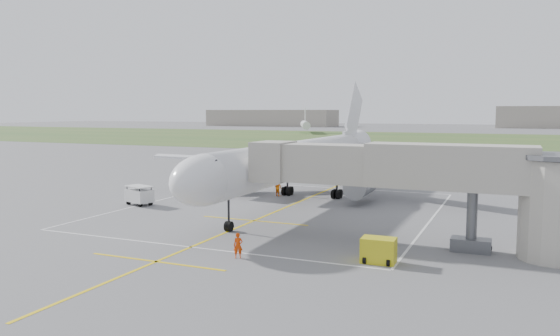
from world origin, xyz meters
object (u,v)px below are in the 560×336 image
at_px(jet_bridge, 438,180).
at_px(gpu_unit, 379,251).
at_px(airliner, 299,160).
at_px(ramp_worker_wing, 278,188).
at_px(baggage_cart, 139,195).
at_px(ramp_worker_nose, 238,246).

distance_m(jet_bridge, gpu_unit, 7.10).
relative_size(airliner, jet_bridge, 2.00).
height_order(airliner, ramp_worker_wing, airliner).
height_order(airliner, gpu_unit, airliner).
distance_m(airliner, jet_bridge, 21.22).
xyz_separation_m(airliner, jet_bridge, (15.72, -14.25, 0.35)).
relative_size(gpu_unit, ramp_worker_wing, 1.14).
distance_m(gpu_unit, baggage_cart, 29.20).
height_order(baggage_cart, ramp_worker_wing, baggage_cart).
bearing_deg(ramp_worker_wing, airliner, 169.27).
height_order(jet_bridge, ramp_worker_wing, jet_bridge).
height_order(jet_bridge, baggage_cart, jet_bridge).
xyz_separation_m(jet_bridge, gpu_unit, (-2.82, -5.17, -3.97)).
xyz_separation_m(airliner, baggage_cart, (-14.07, -8.24, -3.39)).
xyz_separation_m(gpu_unit, ramp_worker_nose, (-8.56, -2.51, 0.04)).
xyz_separation_m(ramp_worker_nose, ramp_worker_wing, (-7.94, 24.63, 0.12)).
xyz_separation_m(gpu_unit, baggage_cart, (-26.98, 11.18, 0.22)).
bearing_deg(ramp_worker_nose, gpu_unit, -11.63).
bearing_deg(gpu_unit, baggage_cart, 155.56).
height_order(jet_bridge, gpu_unit, jet_bridge).
xyz_separation_m(gpu_unit, ramp_worker_wing, (-16.49, 22.12, 0.17)).
bearing_deg(ramp_worker_wing, gpu_unit, 152.89).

